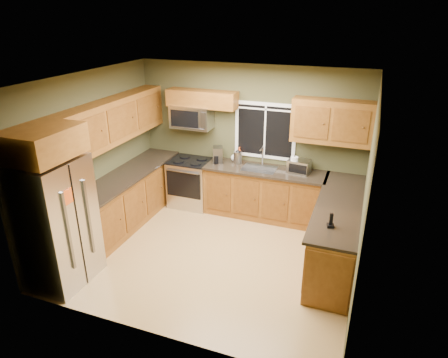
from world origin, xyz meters
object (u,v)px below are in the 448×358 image
Objects in this scene: refrigerator at (57,223)px; paper_towel_roll at (294,165)px; microwave at (192,117)px; soap_bottle_a at (239,154)px; toaster_oven at (299,166)px; cordless_phone at (331,223)px; coffee_maker at (218,155)px; range at (191,182)px; soap_bottle_c at (234,156)px; kettle at (238,157)px.

paper_towel_roll is (2.65, 2.79, 0.19)m from refrigerator.
microwave is 2.78× the size of soap_bottle_a.
toaster_oven is 1.15m from soap_bottle_a.
microwave reaches higher than soap_bottle_a.
soap_bottle_a reaches higher than cordless_phone.
paper_towel_roll is at bearing -0.83° from coffee_maker.
cordless_phone is at bearing -66.98° from toaster_oven.
range is 1.11m from soap_bottle_a.
cordless_phone is (1.97, -1.90, -0.03)m from soap_bottle_c.
paper_towel_roll reaches higher than soap_bottle_a.
microwave is at bearing 178.61° from kettle.
kettle is at bearing 174.95° from paper_towel_roll.
soap_bottle_c is at bearing 180.00° from soap_bottle_a.
toaster_oven is at bearing -7.27° from soap_bottle_c.
paper_towel_roll reaches higher than soap_bottle_c.
cordless_phone is at bearing -45.29° from soap_bottle_a.
range is (0.69, 2.77, -0.43)m from refrigerator.
paper_towel_roll is at bearing -147.38° from toaster_oven.
microwave reaches higher than paper_towel_roll.
refrigerator reaches higher than toaster_oven.
kettle is at bearing 7.15° from range.
microwave is at bearing -173.33° from soap_bottle_c.
paper_towel_roll is at bearing 115.90° from cordless_phone.
coffee_maker is 0.33m from soap_bottle_c.
toaster_oven reaches higher than cordless_phone.
kettle is at bearing 177.92° from toaster_oven.
refrigerator is 6.10× the size of coffee_maker.
refrigerator is at bearing -103.97° from range.
soap_bottle_c is 2.74m from cordless_phone.
cordless_phone is at bearing -37.37° from coffee_maker.
soap_bottle_a is 1.57× the size of soap_bottle_c.
refrigerator is at bearing -113.63° from coffee_maker.
soap_bottle_a is at bearing 94.56° from kettle.
soap_bottle_a is (-1.06, 0.21, -0.01)m from paper_towel_roll.
coffee_maker reaches higher than soap_bottle_a.
kettle reaches higher than soap_bottle_a.
range is at bearing -89.98° from microwave.
toaster_oven is 1.13m from kettle.
paper_towel_roll is 1.17m from soap_bottle_c.
soap_bottle_c is (0.27, 0.19, -0.05)m from coffee_maker.
paper_towel_roll is at bearing 0.62° from range.
microwave is 1.07m from soap_bottle_c.
toaster_oven is 2.29× the size of soap_bottle_c.
range is 3.18× the size of coffee_maker.
kettle is 1.61× the size of soap_bottle_c.
kettle is at bearing 61.00° from refrigerator.
kettle is at bearing -85.44° from soap_bottle_a.
toaster_oven is 1.24× the size of paper_towel_roll.
refrigerator is 3.07m from coffee_maker.
range is 0.82m from coffee_maker.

